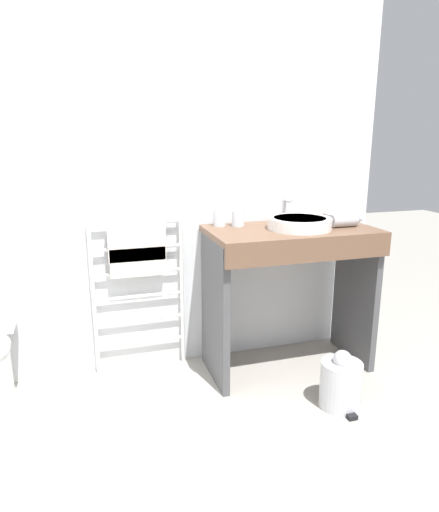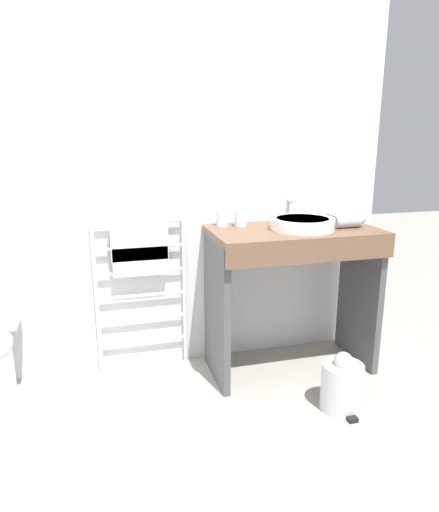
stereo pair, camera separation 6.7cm
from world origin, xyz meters
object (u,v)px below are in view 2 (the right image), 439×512
object	(u,v)px
towel_radiator	(140,263)
trash_bin	(342,385)
sink_basin	(302,223)
hair_dryer	(347,221)
cup_near_wall	(222,218)
cup_near_edge	(241,219)

from	to	relation	value
towel_radiator	trash_bin	xyz separation A→B (m)	(0.95, -0.71, -0.54)
trash_bin	sink_basin	bearing A→B (deg)	96.19
sink_basin	hair_dryer	xyz separation A→B (m)	(0.29, -0.00, 0.00)
trash_bin	cup_near_wall	bearing A→B (deg)	124.38
cup_near_edge	hair_dryer	world-z (taller)	cup_near_edge
towel_radiator	sink_basin	bearing A→B (deg)	-15.71
towel_radiator	hair_dryer	xyz separation A→B (m)	(1.19, -0.26, 0.24)
towel_radiator	hair_dryer	world-z (taller)	hair_dryer
hair_dryer	trash_bin	xyz separation A→B (m)	(-0.24, -0.45, -0.78)
towel_radiator	cup_near_edge	world-z (taller)	cup_near_edge
cup_near_edge	hair_dryer	size ratio (longest dim) A/B	0.44
towel_radiator	cup_near_edge	xyz separation A→B (m)	(0.59, -0.07, 0.25)
sink_basin	cup_near_edge	bearing A→B (deg)	149.31
towel_radiator	trash_bin	world-z (taller)	towel_radiator
hair_dryer	trash_bin	world-z (taller)	hair_dryer
sink_basin	cup_near_wall	bearing A→B (deg)	151.99
cup_near_edge	trash_bin	size ratio (longest dim) A/B	0.29
towel_radiator	sink_basin	xyz separation A→B (m)	(0.90, -0.25, 0.24)
cup_near_wall	cup_near_edge	distance (m)	0.11
cup_near_wall	trash_bin	world-z (taller)	cup_near_wall
sink_basin	cup_near_edge	xyz separation A→B (m)	(-0.31, 0.18, 0.01)
trash_bin	towel_radiator	bearing A→B (deg)	143.22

